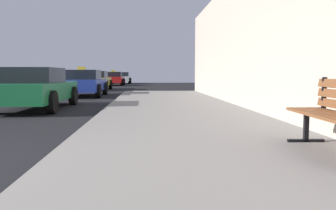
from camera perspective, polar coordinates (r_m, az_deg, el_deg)
sidewalk at (r=3.72m, az=10.08°, el=-10.74°), size 4.00×32.00×0.15m
car_green at (r=11.53m, az=-20.75°, el=2.56°), size 1.93×4.40×1.27m
car_blue at (r=17.54m, az=-13.69°, el=3.49°), size 2.06×4.20×1.43m
car_yellow at (r=24.50m, az=-11.80°, el=3.93°), size 2.05×4.58×1.27m
car_red at (r=33.63m, az=-8.81°, el=4.26°), size 1.96×4.32×1.43m
car_white at (r=39.84m, az=-7.44°, el=4.38°), size 1.93×4.16×1.27m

